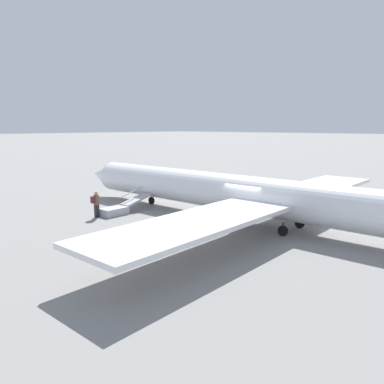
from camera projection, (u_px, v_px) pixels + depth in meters
name	position (u px, v px, depth m)	size (l,w,h in m)	color
ground_plane	(250.00, 224.00, 23.07)	(600.00, 600.00, 0.00)	gray
airplane_main	(264.00, 197.00, 22.16)	(33.03, 25.46, 6.05)	white
boarding_stairs	(118.00, 209.00, 25.59)	(1.15, 4.04, 1.57)	#B2B2B7
passenger	(96.00, 202.00, 24.51)	(0.36, 0.54, 1.74)	#23232D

